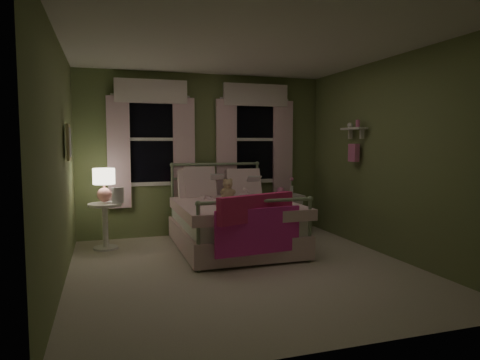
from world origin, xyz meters
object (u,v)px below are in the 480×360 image
object	(u,v)px
nightstand_right	(286,201)
table_lamp	(104,182)
bed	(232,222)
teddy_bear	(227,191)
child_right	(242,182)
nightstand_left	(105,220)
child_left	(206,182)

from	to	relation	value
nightstand_right	table_lamp	bearing A→B (deg)	-177.53
bed	teddy_bear	bearing A→B (deg)	88.85
bed	nightstand_right	bearing A→B (deg)	28.90
bed	child_right	distance (m)	0.74
bed	table_lamp	xyz separation A→B (m)	(-1.73, 0.48, 0.58)
bed	nightstand_left	size ratio (longest dim) A/B	3.13
nightstand_left	table_lamp	size ratio (longest dim) A/B	1.38
bed	child_left	world-z (taller)	child_left
nightstand_left	nightstand_right	size ratio (longest dim) A/B	1.02
table_lamp	nightstand_right	xyz separation A→B (m)	(2.82, 0.12, -0.40)
teddy_bear	table_lamp	xyz separation A→B (m)	(-1.73, 0.21, 0.16)
child_right	nightstand_left	distance (m)	2.07
child_right	nightstand_right	bearing A→B (deg)	-161.47
bed	child_right	bearing A→B (deg)	56.58
child_left	child_right	bearing A→B (deg)	166.93
teddy_bear	child_right	bearing A→B (deg)	29.50
nightstand_left	nightstand_right	distance (m)	2.83
teddy_bear	nightstand_right	bearing A→B (deg)	16.86
child_left	table_lamp	xyz separation A→B (m)	(-1.45, 0.05, 0.04)
child_left	nightstand_left	xyz separation A→B (m)	(-1.45, 0.05, -0.49)
bed	child_right	xyz separation A→B (m)	(0.29, 0.43, 0.52)
child_right	nightstand_left	world-z (taller)	child_right
teddy_bear	nightstand_left	world-z (taller)	teddy_bear
nightstand_left	table_lamp	world-z (taller)	table_lamp
nightstand_left	nightstand_right	bearing A→B (deg)	2.47
bed	table_lamp	bearing A→B (deg)	164.37
bed	nightstand_right	xyz separation A→B (m)	(1.09, 0.60, 0.17)
child_right	teddy_bear	distance (m)	0.34
child_right	nightstand_left	bearing A→B (deg)	5.13
teddy_bear	table_lamp	bearing A→B (deg)	173.13
nightstand_left	nightstand_right	xyz separation A→B (m)	(2.82, 0.12, 0.13)
child_left	table_lamp	distance (m)	1.45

